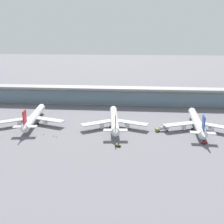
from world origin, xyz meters
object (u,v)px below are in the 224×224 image
(airliner_centre_stand, at_px, (114,120))
(safety_cone_delta, at_px, (44,134))
(safety_cone_bravo, at_px, (14,132))
(service_truck_under_wing_olive, at_px, (163,128))
(service_truck_by_tail_olive, at_px, (118,145))
(airliner_left_stand, at_px, (34,117))
(airliner_right_stand, at_px, (197,122))
(service_truck_near_nose_red, at_px, (204,142))
(safety_cone_echo, at_px, (56,137))
(safety_cone_alpha, at_px, (54,136))

(airliner_centre_stand, bearing_deg, safety_cone_delta, -156.74)
(safety_cone_bravo, xyz_separation_m, safety_cone_delta, (19.65, -2.92, 0.00))
(service_truck_under_wing_olive, relative_size, safety_cone_delta, 12.57)
(service_truck_by_tail_olive, bearing_deg, service_truck_under_wing_olive, 44.80)
(safety_cone_delta, bearing_deg, service_truck_under_wing_olive, 10.06)
(service_truck_under_wing_olive, bearing_deg, safety_cone_delta, -169.94)
(airliner_left_stand, bearing_deg, airliner_right_stand, -0.65)
(airliner_centre_stand, distance_m, service_truck_near_nose_red, 56.79)
(safety_cone_delta, bearing_deg, airliner_centre_stand, 23.26)
(airliner_left_stand, xyz_separation_m, safety_cone_echo, (21.67, -22.08, -4.41))
(service_truck_by_tail_olive, distance_m, safety_cone_alpha, 40.71)
(airliner_left_stand, relative_size, safety_cone_echo, 80.57)
(airliner_left_stand, bearing_deg, safety_cone_echo, -45.54)
(airliner_right_stand, distance_m, safety_cone_delta, 95.59)
(safety_cone_bravo, distance_m, safety_cone_delta, 19.87)
(airliner_right_stand, xyz_separation_m, safety_cone_echo, (-85.22, -20.88, -4.41))
(service_truck_by_tail_olive, height_order, safety_cone_alpha, service_truck_by_tail_olive)
(airliner_left_stand, distance_m, safety_cone_bravo, 17.87)
(airliner_left_stand, relative_size, service_truck_near_nose_red, 17.45)
(safety_cone_alpha, bearing_deg, service_truck_by_tail_olive, -16.08)
(service_truck_near_nose_red, bearing_deg, service_truck_by_tail_olive, -170.71)
(safety_cone_delta, xyz_separation_m, safety_cone_echo, (8.61, -3.16, 0.00))
(airliner_right_stand, distance_m, safety_cone_alpha, 89.52)
(service_truck_near_nose_red, bearing_deg, service_truck_under_wing_olive, 139.05)
(airliner_centre_stand, xyz_separation_m, safety_cone_echo, (-32.71, -20.91, -4.41))
(service_truck_near_nose_red, distance_m, service_truck_under_wing_olive, 27.90)
(service_truck_under_wing_olive, relative_size, safety_cone_alpha, 12.57)
(airliner_left_stand, distance_m, airliner_right_stand, 106.89)
(airliner_left_stand, xyz_separation_m, safety_cone_bravo, (-6.59, -16.01, -4.41))
(airliner_right_stand, bearing_deg, airliner_centre_stand, 179.96)
(airliner_left_stand, height_order, service_truck_by_tail_olive, airliner_left_stand)
(airliner_centre_stand, bearing_deg, service_truck_by_tail_olive, -81.92)
(airliner_centre_stand, relative_size, safety_cone_bravo, 80.63)
(airliner_right_stand, bearing_deg, service_truck_near_nose_red, -92.09)
(airliner_centre_stand, xyz_separation_m, service_truck_near_nose_red, (51.66, -23.27, -3.86))
(airliner_right_stand, bearing_deg, safety_cone_bravo, -172.57)
(service_truck_under_wing_olive, distance_m, safety_cone_alpha, 66.96)
(service_truck_by_tail_olive, bearing_deg, safety_cone_bravo, 166.11)
(airliner_right_stand, height_order, safety_cone_bravo, airliner_right_stand)
(airliner_left_stand, bearing_deg, service_truck_under_wing_olive, -4.15)
(airliner_right_stand, height_order, service_truck_by_tail_olive, airliner_right_stand)
(safety_cone_alpha, bearing_deg, service_truck_near_nose_red, -2.35)
(safety_cone_alpha, distance_m, safety_cone_echo, 2.32)
(airliner_right_stand, height_order, safety_cone_echo, airliner_right_stand)
(safety_cone_bravo, relative_size, safety_cone_delta, 1.00)
(airliner_left_stand, relative_size, service_truck_by_tail_olive, 17.62)
(service_truck_near_nose_red, height_order, safety_cone_alpha, service_truck_near_nose_red)
(service_truck_by_tail_olive, xyz_separation_m, safety_cone_bravo, (-65.37, 16.16, -0.56))
(service_truck_under_wing_olive, bearing_deg, safety_cone_echo, -165.88)
(safety_cone_bravo, height_order, safety_cone_delta, same)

